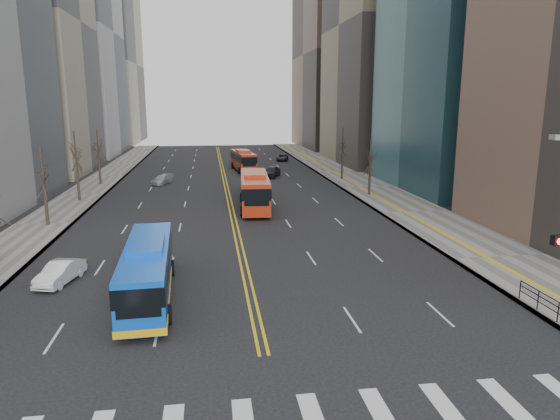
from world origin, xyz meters
name	(u,v)px	position (x,y,z in m)	size (l,w,h in m)	color
sidewalk_right	(368,187)	(17.50, 45.00, 0.07)	(7.00, 130.00, 0.15)	slate
sidewalk_left	(84,194)	(-16.50, 45.00, 0.07)	(5.00, 130.00, 0.15)	slate
centerline	(224,179)	(0.00, 55.00, 0.01)	(0.55, 100.00, 0.01)	gold
office_towers	(219,13)	(0.12, 68.51, 23.92)	(83.00, 134.00, 58.00)	#9D9D9F
pedestrian_railing	(558,309)	(14.30, 6.00, 0.82)	(0.06, 6.06, 1.02)	black
street_trees	(155,162)	(-7.18, 34.55, 4.87)	(35.20, 47.20, 7.60)	#2D231B
blue_bus	(148,269)	(-5.54, 12.20, 1.69)	(2.93, 11.08, 3.22)	blue
red_bus_near	(255,188)	(2.38, 34.86, 2.03)	(3.42, 11.68, 3.65)	#A82C11
red_bus_far	(243,159)	(3.19, 62.92, 1.82)	(3.45, 10.41, 3.26)	#A82C11
car_white	(60,273)	(-11.00, 15.40, 0.64)	(1.36, 3.89, 1.28)	white
car_dark_mid	(272,172)	(6.75, 55.78, 0.78)	(1.84, 4.57, 1.56)	black
car_silver	(162,180)	(-8.22, 51.75, 0.58)	(1.63, 4.01, 1.16)	#A4A3A8
car_dark_far	(282,158)	(11.18, 75.28, 0.59)	(1.95, 4.23, 1.18)	black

